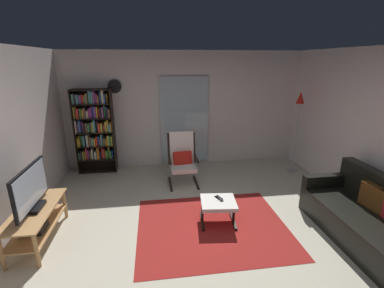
{
  "coord_description": "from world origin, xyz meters",
  "views": [
    {
      "loc": [
        -0.69,
        -3.21,
        2.39
      ],
      "look_at": [
        -0.08,
        1.09,
        1.03
      ],
      "focal_mm": 25.17,
      "sensor_mm": 36.0,
      "label": 1
    }
  ],
  "objects_px": {
    "wall_clock": "(115,86)",
    "television": "(31,190)",
    "tv_stand": "(36,220)",
    "tv_remote": "(220,199)",
    "cell_phone": "(219,198)",
    "ottoman": "(218,205)",
    "lounge_armchair": "(182,157)",
    "bookshelf_near_tv": "(95,128)",
    "leather_sofa": "(373,222)",
    "floor_lamp_by_shelf": "(299,111)"
  },
  "relations": [
    {
      "from": "lounge_armchair",
      "to": "wall_clock",
      "type": "distance_m",
      "value": 2.13
    },
    {
      "from": "bookshelf_near_tv",
      "to": "leather_sofa",
      "type": "xyz_separation_m",
      "value": [
        4.14,
        -3.1,
        -0.68
      ]
    },
    {
      "from": "tv_stand",
      "to": "ottoman",
      "type": "distance_m",
      "value": 2.54
    },
    {
      "from": "bookshelf_near_tv",
      "to": "television",
      "type": "bearing_deg",
      "value": -98.25
    },
    {
      "from": "tv_remote",
      "to": "cell_phone",
      "type": "distance_m",
      "value": 0.05
    },
    {
      "from": "ottoman",
      "to": "tv_remote",
      "type": "distance_m",
      "value": 0.09
    },
    {
      "from": "leather_sofa",
      "to": "wall_clock",
      "type": "height_order",
      "value": "wall_clock"
    },
    {
      "from": "leather_sofa",
      "to": "cell_phone",
      "type": "distance_m",
      "value": 2.1
    },
    {
      "from": "tv_stand",
      "to": "lounge_armchair",
      "type": "relative_size",
      "value": 1.17
    },
    {
      "from": "leather_sofa",
      "to": "tv_remote",
      "type": "height_order",
      "value": "leather_sofa"
    },
    {
      "from": "tv_remote",
      "to": "floor_lamp_by_shelf",
      "type": "relative_size",
      "value": 0.08
    },
    {
      "from": "tv_remote",
      "to": "wall_clock",
      "type": "relative_size",
      "value": 0.5
    },
    {
      "from": "bookshelf_near_tv",
      "to": "wall_clock",
      "type": "bearing_deg",
      "value": 20.29
    },
    {
      "from": "television",
      "to": "lounge_armchair",
      "type": "relative_size",
      "value": 0.92
    },
    {
      "from": "tv_stand",
      "to": "cell_phone",
      "type": "xyz_separation_m",
      "value": [
        2.56,
        0.18,
        0.05
      ]
    },
    {
      "from": "bookshelf_near_tv",
      "to": "tv_remote",
      "type": "distance_m",
      "value": 3.27
    },
    {
      "from": "leather_sofa",
      "to": "wall_clock",
      "type": "relative_size",
      "value": 6.81
    },
    {
      "from": "cell_phone",
      "to": "tv_stand",
      "type": "bearing_deg",
      "value": 161.75
    },
    {
      "from": "lounge_armchair",
      "to": "wall_clock",
      "type": "relative_size",
      "value": 3.53
    },
    {
      "from": "bookshelf_near_tv",
      "to": "ottoman",
      "type": "bearing_deg",
      "value": -47.03
    },
    {
      "from": "leather_sofa",
      "to": "lounge_armchair",
      "type": "relative_size",
      "value": 1.93
    },
    {
      "from": "wall_clock",
      "to": "floor_lamp_by_shelf",
      "type": "bearing_deg",
      "value": -11.71
    },
    {
      "from": "cell_phone",
      "to": "leather_sofa",
      "type": "bearing_deg",
      "value": -45.54
    },
    {
      "from": "television",
      "to": "lounge_armchair",
      "type": "bearing_deg",
      "value": 36.19
    },
    {
      "from": "tv_remote",
      "to": "cell_phone",
      "type": "bearing_deg",
      "value": 99.55
    },
    {
      "from": "wall_clock",
      "to": "television",
      "type": "bearing_deg",
      "value": -107.56
    },
    {
      "from": "leather_sofa",
      "to": "floor_lamp_by_shelf",
      "type": "xyz_separation_m",
      "value": [
        0.17,
        2.48,
        1.06
      ]
    },
    {
      "from": "tv_remote",
      "to": "wall_clock",
      "type": "xyz_separation_m",
      "value": [
        -1.76,
        2.49,
        1.48
      ]
    },
    {
      "from": "television",
      "to": "wall_clock",
      "type": "distance_m",
      "value": 2.93
    },
    {
      "from": "wall_clock",
      "to": "leather_sofa",
      "type": "bearing_deg",
      "value": -41.72
    },
    {
      "from": "television",
      "to": "bookshelf_near_tv",
      "type": "height_order",
      "value": "bookshelf_near_tv"
    },
    {
      "from": "lounge_armchair",
      "to": "floor_lamp_by_shelf",
      "type": "height_order",
      "value": "floor_lamp_by_shelf"
    },
    {
      "from": "ottoman",
      "to": "wall_clock",
      "type": "xyz_separation_m",
      "value": [
        -1.72,
        2.52,
        1.55
      ]
    },
    {
      "from": "floor_lamp_by_shelf",
      "to": "leather_sofa",
      "type": "bearing_deg",
      "value": -93.93
    },
    {
      "from": "cell_phone",
      "to": "ottoman",
      "type": "bearing_deg",
      "value": -126.97
    },
    {
      "from": "lounge_armchair",
      "to": "leather_sofa",
      "type": "bearing_deg",
      "value": -44.03
    },
    {
      "from": "bookshelf_near_tv",
      "to": "cell_phone",
      "type": "bearing_deg",
      "value": -45.7
    },
    {
      "from": "floor_lamp_by_shelf",
      "to": "wall_clock",
      "type": "bearing_deg",
      "value": 168.29
    },
    {
      "from": "television",
      "to": "lounge_armchair",
      "type": "distance_m",
      "value": 2.68
    },
    {
      "from": "tv_stand",
      "to": "floor_lamp_by_shelf",
      "type": "height_order",
      "value": "floor_lamp_by_shelf"
    },
    {
      "from": "ottoman",
      "to": "wall_clock",
      "type": "bearing_deg",
      "value": 124.25
    },
    {
      "from": "lounge_armchair",
      "to": "tv_remote",
      "type": "height_order",
      "value": "lounge_armchair"
    },
    {
      "from": "tv_stand",
      "to": "tv_remote",
      "type": "relative_size",
      "value": 8.27
    },
    {
      "from": "tv_stand",
      "to": "tv_remote",
      "type": "height_order",
      "value": "tv_stand"
    },
    {
      "from": "cell_phone",
      "to": "television",
      "type": "bearing_deg",
      "value": 161.31
    },
    {
      "from": "television",
      "to": "cell_phone",
      "type": "distance_m",
      "value": 2.6
    },
    {
      "from": "ottoman",
      "to": "cell_phone",
      "type": "relative_size",
      "value": 4.06
    },
    {
      "from": "lounge_armchair",
      "to": "cell_phone",
      "type": "distance_m",
      "value": 1.49
    },
    {
      "from": "lounge_armchair",
      "to": "ottoman",
      "type": "bearing_deg",
      "value": -75.81
    },
    {
      "from": "television",
      "to": "wall_clock",
      "type": "bearing_deg",
      "value": 72.44
    }
  ]
}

